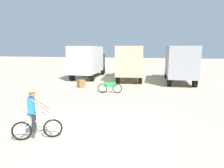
% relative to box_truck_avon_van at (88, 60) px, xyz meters
% --- Properties ---
extents(ground_plane, '(120.00, 120.00, 0.00)m').
position_rel_box_truck_avon_van_xyz_m(ground_plane, '(5.33, -14.07, -1.87)').
color(ground_plane, beige).
extents(box_truck_avon_van, '(2.75, 6.87, 3.35)m').
position_rel_box_truck_avon_van_xyz_m(box_truck_avon_van, '(0.00, 0.00, 0.00)').
color(box_truck_avon_van, white).
rests_on(box_truck_avon_van, ground).
extents(box_truck_tan_camper, '(3.06, 6.96, 3.35)m').
position_rel_box_truck_avon_van_xyz_m(box_truck_tan_camper, '(4.58, -0.41, 0.00)').
color(box_truck_tan_camper, '#CCB78E').
rests_on(box_truck_tan_camper, ground).
extents(box_truck_grey_hauler, '(2.56, 6.81, 3.35)m').
position_rel_box_truck_avon_van_xyz_m(box_truck_grey_hauler, '(9.31, -0.97, 0.00)').
color(box_truck_grey_hauler, '#9E9EA3').
rests_on(box_truck_grey_hauler, ground).
extents(cyclist_orange_shirt, '(1.57, 0.87, 1.82)m').
position_rel_box_truck_avon_van_xyz_m(cyclist_orange_shirt, '(3.37, -15.10, -1.03)').
color(cyclist_orange_shirt, black).
rests_on(cyclist_orange_shirt, ground).
extents(bicycle_spare, '(1.71, 0.51, 0.97)m').
position_rel_box_truck_avon_van_xyz_m(bicycle_spare, '(4.11, -7.11, -1.48)').
color(bicycle_spare, black).
rests_on(bicycle_spare, ground).
extents(supply_crate, '(0.73, 0.73, 0.64)m').
position_rel_box_truck_avon_van_xyz_m(supply_crate, '(1.33, -5.55, -1.56)').
color(supply_crate, olive).
rests_on(supply_crate, ground).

